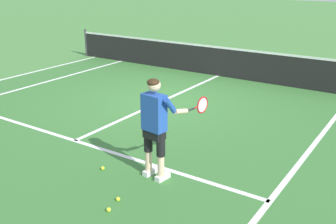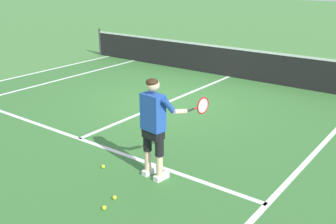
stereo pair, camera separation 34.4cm
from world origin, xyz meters
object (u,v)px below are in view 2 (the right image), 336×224
(tennis_ball_near_feet, at_px, (103,167))
(tennis_ball_mid_court, at_px, (104,208))
(tennis_ball_by_baseline, at_px, (115,198))
(tennis_player, at_px, (155,122))

(tennis_ball_near_feet, bearing_deg, tennis_ball_mid_court, -43.93)
(tennis_ball_by_baseline, height_order, tennis_ball_mid_court, same)
(tennis_player, relative_size, tennis_ball_near_feet, 25.95)
(tennis_player, xyz_separation_m, tennis_ball_by_baseline, (-0.05, -0.92, -0.96))
(tennis_ball_mid_court, bearing_deg, tennis_player, 90.90)
(tennis_ball_near_feet, relative_size, tennis_ball_by_baseline, 1.00)
(tennis_ball_near_feet, height_order, tennis_ball_mid_court, same)
(tennis_ball_by_baseline, distance_m, tennis_ball_mid_court, 0.30)
(tennis_player, distance_m, tennis_ball_by_baseline, 1.33)
(tennis_player, xyz_separation_m, tennis_ball_mid_court, (0.02, -1.22, -0.96))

